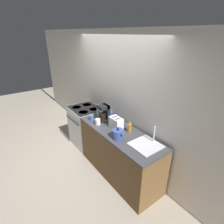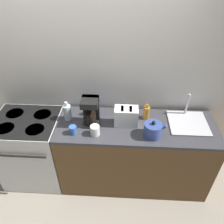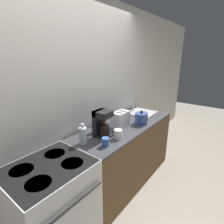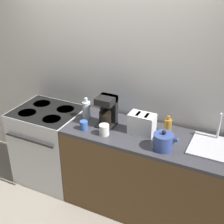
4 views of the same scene
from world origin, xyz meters
name	(u,v)px [view 2 (image 2 of 4)]	position (x,y,z in m)	size (l,w,h in m)	color
ground_plane	(82,196)	(0.00, 0.00, 0.00)	(12.00, 12.00, 0.00)	gray
wall_back	(83,78)	(0.00, 0.69, 1.30)	(8.00, 0.05, 2.60)	silver
stove	(33,149)	(-0.64, 0.32, 0.48)	(0.75, 0.67, 0.94)	silver
counter_block	(134,154)	(0.64, 0.32, 0.47)	(1.79, 0.63, 0.94)	brown
kettle	(153,130)	(0.79, 0.16, 1.02)	(0.23, 0.19, 0.19)	#33478C
toaster	(126,116)	(0.51, 0.34, 1.04)	(0.26, 0.15, 0.21)	white
coffee_maker	(91,110)	(0.13, 0.34, 1.10)	(0.18, 0.19, 0.32)	black
sink_tray	(188,122)	(1.21, 0.39, 0.95)	(0.43, 0.42, 0.28)	#B7B7BC
bottle_blue	(94,109)	(0.15, 0.48, 1.02)	(0.07, 0.07, 0.20)	#2D56B7
bottle_clear	(67,112)	(-0.15, 0.38, 1.04)	(0.09, 0.09, 0.23)	silver
bottle_amber	(146,112)	(0.74, 0.45, 1.02)	(0.08, 0.08, 0.19)	#9E6B23
cup_blue	(73,130)	(-0.04, 0.15, 0.99)	(0.08, 0.08, 0.09)	#3860B2
cup_white	(95,130)	(0.19, 0.15, 0.99)	(0.10, 0.10, 0.11)	white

